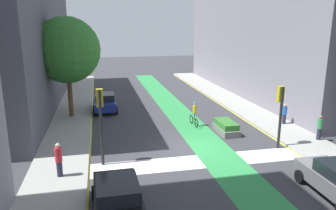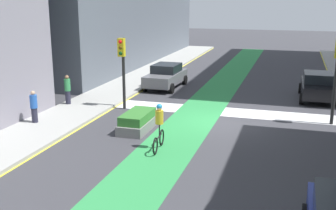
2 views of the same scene
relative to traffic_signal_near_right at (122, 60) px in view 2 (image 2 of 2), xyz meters
name	(u,v)px [view 2 (image 2 of 2)]	position (x,y,z in m)	size (l,w,h in m)	color
ground_plane	(219,122)	(-5.37, 0.94, -2.70)	(120.00, 120.00, 0.00)	#38383D
bike_lane_paint	(192,120)	(-4.05, 0.94, -2.70)	(2.40, 60.00, 0.01)	#2D8C47
crosswalk_band	(225,112)	(-5.37, -1.06, -2.70)	(12.00, 1.80, 0.01)	silver
sidewalk_right	(80,109)	(2.13, 0.94, -2.63)	(3.00, 60.00, 0.15)	#9E9E99
curb_stripe_right	(106,113)	(0.63, 0.94, -2.70)	(0.16, 60.00, 0.01)	yellow
traffic_signal_near_right	(122,60)	(0.00, 0.00, 0.00)	(0.35, 0.52, 3.83)	black
car_grey_right_near	(166,76)	(-0.55, -5.98, -1.90)	(2.15, 4.26, 1.57)	slate
car_black_left_near	(318,86)	(-10.11, -5.45, -1.90)	(2.08, 4.23, 1.57)	black
cyclist_in_lane	(159,126)	(-3.75, 5.31, -1.73)	(0.32, 1.73, 1.86)	black
pedestrian_sidewalk_right_a	(68,89)	(3.17, 0.35, -1.73)	(0.34, 0.34, 1.61)	#262638
pedestrian_sidewalk_right_b	(34,107)	(2.87, 3.96, -1.78)	(0.34, 0.34, 1.53)	#262638
median_planter	(138,122)	(-2.05, 3.25, -2.30)	(1.16, 2.45, 0.85)	slate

